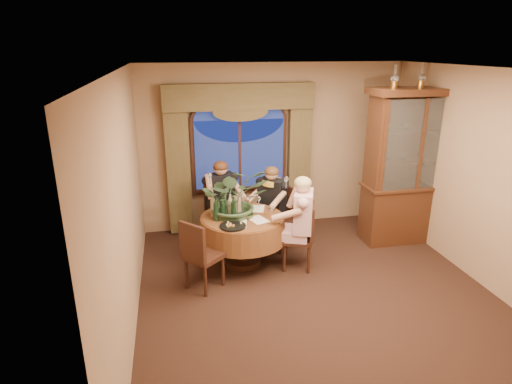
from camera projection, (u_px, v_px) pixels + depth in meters
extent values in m
plane|color=black|center=(318.00, 297.00, 5.47)|extent=(5.00, 5.00, 0.00)
plane|color=#987557|center=(273.00, 147.00, 7.33)|extent=(4.50, 0.00, 4.50)
plane|color=#987557|center=(491.00, 182.00, 5.44)|extent=(0.00, 5.00, 5.00)
plane|color=white|center=(331.00, 70.00, 4.56)|extent=(5.00, 5.00, 0.00)
cube|color=#4C4022|center=(178.00, 166.00, 6.99)|extent=(0.38, 0.14, 2.32)
cube|color=#4C4022|center=(299.00, 160.00, 7.38)|extent=(0.38, 0.14, 2.32)
cylinder|color=maroon|center=(243.00, 240.00, 6.20)|extent=(1.47, 1.47, 0.75)
cube|color=#371D11|center=(411.00, 167.00, 6.74)|extent=(1.51, 0.59, 2.46)
cube|color=black|center=(297.00, 236.00, 6.07)|extent=(0.53, 0.53, 0.96)
cube|color=black|center=(281.00, 219.00, 6.68)|extent=(0.58, 0.58, 0.96)
cube|color=black|center=(221.00, 212.00, 6.95)|extent=(0.50, 0.50, 0.96)
cube|color=black|center=(204.00, 254.00, 5.55)|extent=(0.59, 0.59, 0.96)
imported|color=#365233|center=(234.00, 173.00, 5.96)|extent=(0.95, 1.05, 0.82)
imported|color=#525C32|center=(248.00, 216.00, 6.01)|extent=(0.17, 0.17, 0.05)
cylinder|color=black|center=(233.00, 226.00, 5.71)|extent=(0.35, 0.35, 0.02)
cylinder|color=tan|center=(213.00, 206.00, 6.00)|extent=(0.07, 0.07, 0.33)
cylinder|color=black|center=(222.00, 208.00, 5.92)|extent=(0.07, 0.07, 0.33)
cylinder|color=black|center=(223.00, 203.00, 6.10)|extent=(0.07, 0.07, 0.33)
cylinder|color=black|center=(216.00, 210.00, 5.87)|extent=(0.07, 0.07, 0.33)
cylinder|color=black|center=(234.00, 208.00, 5.93)|extent=(0.07, 0.07, 0.33)
cylinder|color=tan|center=(230.00, 206.00, 6.01)|extent=(0.07, 0.07, 0.33)
cube|color=white|center=(258.00, 220.00, 5.95)|extent=(0.30, 0.35, 0.00)
cube|color=white|center=(257.00, 209.00, 6.35)|extent=(0.29, 0.35, 0.00)
cube|color=white|center=(239.00, 223.00, 5.82)|extent=(0.27, 0.34, 0.00)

